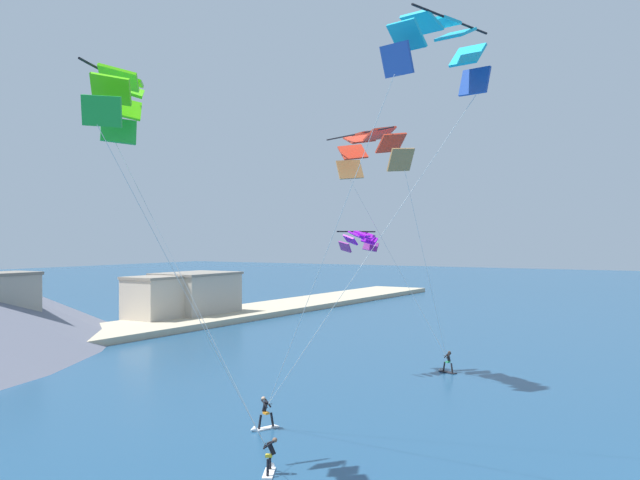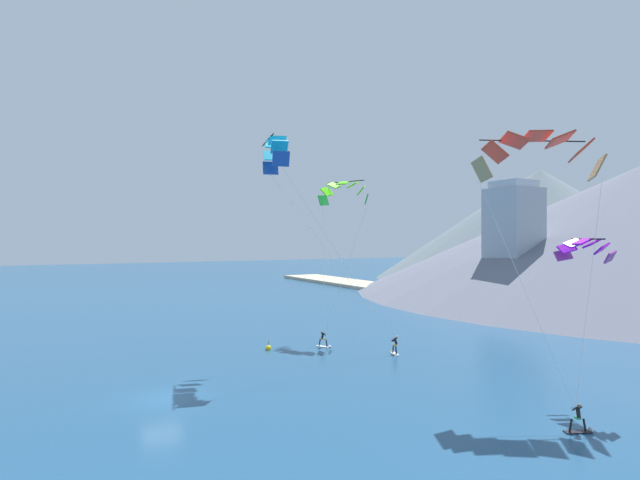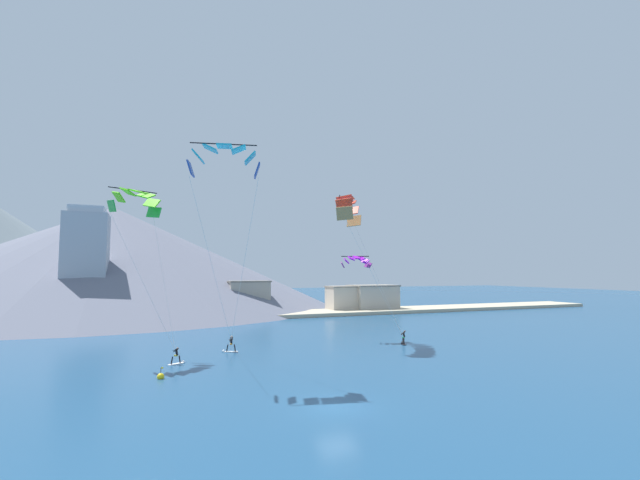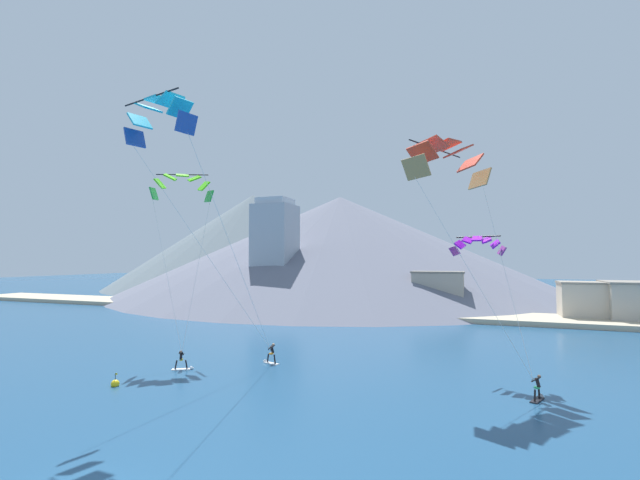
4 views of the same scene
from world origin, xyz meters
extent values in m
cube|color=white|center=(-2.80, 21.28, 0.04)|extent=(1.51, 0.87, 0.07)
cylinder|color=black|center=(-2.43, 21.16, 0.43)|extent=(0.27, 0.19, 0.74)
cylinder|color=black|center=(-3.18, 21.41, 0.43)|extent=(0.27, 0.19, 0.74)
cube|color=orange|center=(-2.80, 21.28, 0.84)|extent=(0.32, 0.37, 0.12)
cylinder|color=black|center=(-2.77, 21.37, 1.17)|extent=(0.34, 0.46, 0.63)
cylinder|color=black|center=(-2.69, 21.24, 1.35)|extent=(0.25, 0.53, 0.41)
cylinder|color=black|center=(-2.92, 21.31, 1.35)|extent=(0.25, 0.53, 0.41)
cylinder|color=black|center=(-2.86, 21.11, 1.32)|extent=(0.50, 0.19, 0.03)
sphere|color=tan|center=(-2.73, 21.51, 1.56)|extent=(0.23, 0.23, 0.23)
cone|color=white|center=(-3.63, 21.56, 0.10)|extent=(0.40, 0.44, 0.36)
cube|color=black|center=(16.90, 18.59, 0.04)|extent=(0.98, 1.50, 0.07)
cylinder|color=black|center=(16.74, 18.23, 0.42)|extent=(0.20, 0.26, 0.71)
cylinder|color=black|center=(17.06, 18.95, 0.42)|extent=(0.20, 0.26, 0.71)
cube|color=#33B266|center=(16.90, 18.59, 0.81)|extent=(0.36, 0.33, 0.12)
cylinder|color=black|center=(16.96, 18.56, 1.13)|extent=(0.39, 0.33, 0.60)
cylinder|color=black|center=(16.82, 18.50, 1.30)|extent=(0.50, 0.28, 0.39)
cylinder|color=black|center=(16.91, 18.71, 1.30)|extent=(0.50, 0.28, 0.39)
cylinder|color=black|center=(16.70, 18.68, 1.27)|extent=(0.24, 0.49, 0.03)
sphere|color=brown|center=(17.04, 18.53, 1.51)|extent=(0.22, 0.22, 0.22)
cone|color=white|center=(17.25, 19.39, 0.10)|extent=(0.45, 0.42, 0.36)
cube|color=white|center=(-8.63, 17.04, 0.04)|extent=(1.48, 1.07, 0.07)
cylinder|color=black|center=(-8.98, 16.86, 0.41)|extent=(0.26, 0.21, 0.69)
cylinder|color=black|center=(-8.28, 17.23, 0.41)|extent=(0.26, 0.21, 0.69)
cube|color=yellow|center=(-8.63, 17.04, 0.79)|extent=(0.33, 0.36, 0.12)
cylinder|color=black|center=(-8.58, 16.96, 1.11)|extent=(0.37, 0.46, 0.59)
cylinder|color=black|center=(-8.73, 16.99, 1.27)|extent=(0.30, 0.47, 0.38)
cylinder|color=black|center=(-8.53, 17.10, 1.27)|extent=(0.30, 0.47, 0.38)
cylinder|color=black|center=(-8.71, 17.20, 1.24)|extent=(0.47, 0.27, 0.03)
sphere|color=brown|center=(-8.51, 16.82, 1.46)|extent=(0.21, 0.21, 0.21)
cone|color=white|center=(-7.86, 17.45, 0.10)|extent=(0.43, 0.46, 0.36)
cube|color=#1E449F|center=(-2.90, 9.93, 17.03)|extent=(0.79, 1.47, 1.24)
cube|color=#18B2CF|center=(-3.48, 10.05, 18.07)|extent=(1.21, 1.58, 1.03)
cube|color=#18B2CF|center=(-4.42, 10.27, 18.78)|extent=(1.48, 1.64, 0.65)
cube|color=#18B2CF|center=(-5.56, 10.56, 19.03)|extent=(1.56, 1.66, 0.15)
cube|color=#18B2CF|center=(-6.69, 10.86, 18.78)|extent=(1.51, 1.64, 0.65)
cube|color=#18B2CF|center=(-7.63, 11.11, 18.07)|extent=(1.26, 1.57, 1.03)
cube|color=#1E449F|center=(-8.20, 11.29, 17.03)|extent=(0.85, 1.46, 1.24)
cylinder|color=black|center=(-5.72, 9.95, 19.02)|extent=(5.31, 1.32, 0.10)
cylinder|color=silver|center=(-2.82, 15.51, 8.88)|extent=(0.10, 11.23, 15.13)
cylinder|color=silver|center=(-5.58, 16.22, 8.88)|extent=(5.48, 9.81, 15.13)
cube|color=#B47F47|center=(9.59, 19.13, 15.24)|extent=(2.15, 1.50, 1.62)
cube|color=red|center=(9.94, 20.01, 16.44)|extent=(2.36, 1.93, 1.40)
cube|color=red|center=(10.57, 21.15, 17.23)|extent=(2.46, 2.23, 0.99)
cube|color=red|center=(11.38, 22.42, 17.51)|extent=(2.46, 2.38, 0.45)
cube|color=red|center=(12.28, 23.62, 17.23)|extent=(2.36, 2.40, 0.99)
cube|color=red|center=(13.13, 24.61, 16.44)|extent=(2.14, 2.27, 1.40)
cube|color=#B47F47|center=(13.83, 25.25, 15.24)|extent=(1.85, 1.96, 1.62)
cylinder|color=black|center=(10.69, 22.90, 17.36)|extent=(3.27, 6.94, 0.10)
cylinder|color=silver|center=(13.12, 18.75, 7.90)|extent=(7.20, 0.18, 13.27)
cylinder|color=silver|center=(15.40, 22.04, 7.90)|extent=(2.65, 6.76, 13.27)
cube|color=green|center=(-14.70, 20.48, 14.87)|extent=(0.99, 1.66, 1.26)
cube|color=#59E310|center=(-14.12, 20.61, 15.80)|extent=(1.37, 1.87, 1.23)
cube|color=#59E310|center=(-13.32, 21.04, 16.44)|extent=(1.68, 1.94, 0.97)
cube|color=#59E310|center=(-12.44, 21.68, 16.67)|extent=(1.86, 1.91, 0.54)
cube|color=#59E310|center=(-11.65, 22.41, 16.44)|extent=(1.91, 1.76, 0.97)
cube|color=#59E310|center=(-11.08, 23.12, 15.80)|extent=(1.83, 1.51, 1.23)
cube|color=green|center=(-10.84, 23.66, 14.87)|extent=(1.58, 1.19, 1.26)
cylinder|color=black|center=(-12.87, 22.20, 16.86)|extent=(4.56, 2.07, 0.10)
cylinder|color=silver|center=(-11.79, 18.87, 7.79)|extent=(6.19, 3.38, 13.11)
cylinder|color=silver|center=(-9.78, 20.52, 7.79)|extent=(2.18, 6.67, 13.11)
cube|color=#93328C|center=(11.85, 24.58, 9.42)|extent=(0.88, 1.12, 0.87)
cube|color=#9B11D1|center=(12.28, 24.36, 9.92)|extent=(0.96, 1.14, 0.84)
cube|color=#9B11D1|center=(12.87, 24.19, 10.25)|extent=(0.95, 1.16, 0.70)
cube|color=#9B11D1|center=(13.55, 24.08, 10.37)|extent=(0.83, 1.18, 0.48)
cube|color=#9B11D1|center=(14.24, 24.05, 10.25)|extent=(0.74, 1.18, 0.70)
cube|color=#9B11D1|center=(14.86, 24.10, 9.92)|extent=(0.76, 1.18, 0.84)
cube|color=#93328C|center=(15.32, 24.23, 9.42)|extent=(0.68, 1.16, 0.87)
cylinder|color=black|center=(13.60, 24.56, 10.53)|extent=(3.31, 1.59, 0.10)
sphere|color=yellow|center=(-10.06, 11.86, 0.15)|extent=(0.56, 0.56, 0.56)
cylinder|color=black|center=(-10.06, 11.86, 0.65)|extent=(0.04, 0.04, 0.44)
cube|color=yellow|center=(-9.97, 11.86, 0.83)|extent=(0.18, 0.01, 0.12)
cube|color=#BCAD8E|center=(0.00, 55.47, 0.35)|extent=(180.00, 10.00, 0.70)
cube|color=#A89E8E|center=(7.49, 59.44, 3.26)|extent=(7.85, 4.04, 6.52)
cube|color=slate|center=(7.49, 59.44, 6.67)|extent=(8.16, 4.20, 0.30)
cube|color=beige|center=(-12.77, 57.19, 1.88)|extent=(6.76, 4.64, 3.76)
cube|color=gray|center=(-12.77, 57.19, 3.91)|extent=(7.03, 4.83, 0.30)
cube|color=beige|center=(-23.72, 59.06, 2.25)|extent=(5.59, 4.89, 4.50)
cube|color=gray|center=(-23.72, 59.06, 4.65)|extent=(5.82, 5.09, 0.30)
cube|color=beige|center=(27.33, 58.38, 2.65)|extent=(5.91, 4.88, 5.29)
cube|color=gray|center=(27.33, 58.38, 5.44)|extent=(6.15, 5.07, 0.30)
cube|color=#A8ADB7|center=(-21.47, 59.51, 9.38)|extent=(7.00, 7.00, 18.75)
cube|color=silver|center=(-21.47, 59.51, 19.35)|extent=(5.60, 5.60, 1.20)
cone|color=slate|center=(-53.23, 107.65, 14.55)|extent=(85.85, 85.85, 29.10)
cone|color=slate|center=(-19.88, 94.02, 12.46)|extent=(109.68, 109.68, 24.92)
camera|label=1|loc=(-33.56, -0.33, 10.10)|focal=40.00mm
camera|label=2|loc=(33.82, -6.76, 10.51)|focal=28.00mm
camera|label=3|loc=(-11.20, -25.09, 8.41)|focal=24.00mm
camera|label=4|loc=(13.64, -11.27, 8.77)|focal=24.00mm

